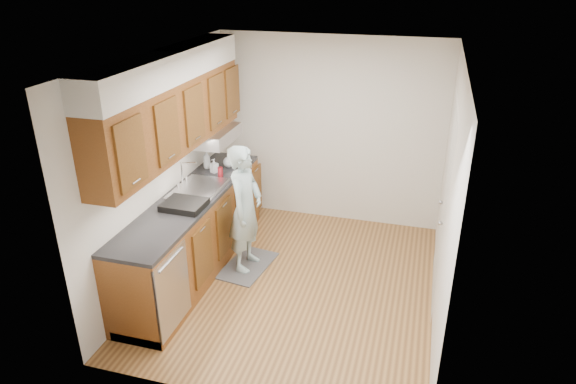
# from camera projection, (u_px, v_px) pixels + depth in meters

# --- Properties ---
(floor) EXTENTS (3.50, 3.50, 0.00)m
(floor) POSITION_uv_depth(u_px,v_px,m) (295.00, 283.00, 5.77)
(floor) COLOR olive
(floor) RESTS_ON ground
(ceiling) EXTENTS (3.50, 3.50, 0.00)m
(ceiling) POSITION_uv_depth(u_px,v_px,m) (297.00, 57.00, 4.74)
(ceiling) COLOR white
(ceiling) RESTS_ON wall_left
(wall_left) EXTENTS (0.02, 3.50, 2.50)m
(wall_left) POSITION_uv_depth(u_px,v_px,m) (164.00, 167.00, 5.63)
(wall_left) COLOR silver
(wall_left) RESTS_ON floor
(wall_right) EXTENTS (0.02, 3.50, 2.50)m
(wall_right) POSITION_uv_depth(u_px,v_px,m) (448.00, 198.00, 4.89)
(wall_right) COLOR silver
(wall_right) RESTS_ON floor
(wall_back) EXTENTS (3.00, 0.02, 2.50)m
(wall_back) POSITION_uv_depth(u_px,v_px,m) (330.00, 132.00, 6.79)
(wall_back) COLOR silver
(wall_back) RESTS_ON floor
(counter) EXTENTS (0.64, 2.80, 1.30)m
(counter) POSITION_uv_depth(u_px,v_px,m) (194.00, 231.00, 5.87)
(counter) COLOR brown
(counter) RESTS_ON floor
(upper_cabinets) EXTENTS (0.47, 2.80, 1.21)m
(upper_cabinets) POSITION_uv_depth(u_px,v_px,m) (174.00, 105.00, 5.34)
(upper_cabinets) COLOR brown
(upper_cabinets) RESTS_ON wall_left
(closet_door) EXTENTS (0.02, 1.22, 2.05)m
(closet_door) POSITION_uv_depth(u_px,v_px,m) (444.00, 206.00, 5.25)
(closet_door) COLOR white
(closet_door) RESTS_ON wall_right
(floor_mat) EXTENTS (0.58, 0.85, 0.01)m
(floor_mat) POSITION_uv_depth(u_px,v_px,m) (248.00, 265.00, 6.10)
(floor_mat) COLOR #5F5F62
(floor_mat) RESTS_ON floor
(person) EXTENTS (0.43, 0.62, 1.69)m
(person) POSITION_uv_depth(u_px,v_px,m) (245.00, 201.00, 5.75)
(person) COLOR #9FBDC2
(person) RESTS_ON floor_mat
(soap_bottle_a) EXTENTS (0.10, 0.10, 0.24)m
(soap_bottle_a) POSITION_uv_depth(u_px,v_px,m) (207.00, 159.00, 6.39)
(soap_bottle_a) COLOR silver
(soap_bottle_a) RESTS_ON counter
(soap_bottle_b) EXTENTS (0.10, 0.11, 0.17)m
(soap_bottle_b) POSITION_uv_depth(u_px,v_px,m) (214.00, 166.00, 6.28)
(soap_bottle_b) COLOR silver
(soap_bottle_b) RESTS_ON counter
(soap_bottle_c) EXTENTS (0.19, 0.19, 0.19)m
(soap_bottle_c) POSITION_uv_depth(u_px,v_px,m) (229.00, 160.00, 6.44)
(soap_bottle_c) COLOR silver
(soap_bottle_c) RESTS_ON counter
(soda_can) EXTENTS (0.07, 0.07, 0.11)m
(soda_can) POSITION_uv_depth(u_px,v_px,m) (220.00, 172.00, 6.17)
(soda_can) COLOR red
(soda_can) RESTS_ON counter
(dish_rack) EXTENTS (0.44, 0.37, 0.07)m
(dish_rack) POSITION_uv_depth(u_px,v_px,m) (184.00, 205.00, 5.39)
(dish_rack) COLOR black
(dish_rack) RESTS_ON counter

